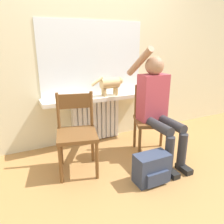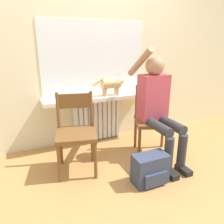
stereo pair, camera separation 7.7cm
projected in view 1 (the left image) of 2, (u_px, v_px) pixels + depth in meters
ground_plane at (137, 182)px, 2.26m from camera, size 12.00×12.00×0.00m
wall_with_window at (92, 44)px, 2.90m from camera, size 7.00×0.06×2.70m
radiator at (96, 119)px, 3.15m from camera, size 0.71×0.08×0.64m
windowsill at (98, 98)px, 2.96m from camera, size 1.50×0.31×0.05m
window_glass at (93, 58)px, 2.93m from camera, size 1.44×0.01×0.97m
chair_left at (77, 132)px, 2.35m from camera, size 0.50×0.50×0.86m
chair_right at (152, 119)px, 2.75m from camera, size 0.55×0.55×0.86m
person at (157, 103)px, 2.57m from camera, size 0.36×1.02×1.34m
cat at (111, 84)px, 2.92m from camera, size 0.46×0.14×0.26m
backpack at (152, 169)px, 2.22m from camera, size 0.36×0.22×0.31m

